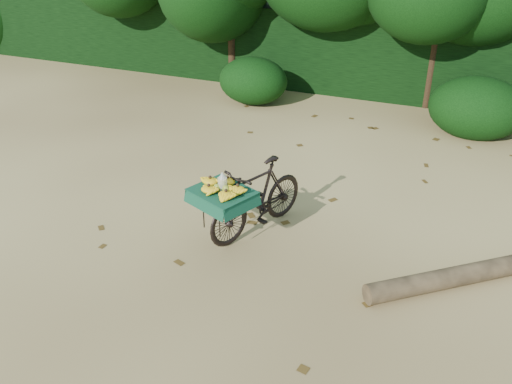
% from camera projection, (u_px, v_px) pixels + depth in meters
% --- Properties ---
extents(ground, '(80.00, 80.00, 0.00)m').
position_uv_depth(ground, '(336.00, 230.00, 7.29)').
color(ground, tan).
rests_on(ground, ground).
extents(vendor_bicycle, '(1.20, 1.81, 1.00)m').
position_uv_depth(vendor_bicycle, '(256.00, 197.00, 7.03)').
color(vendor_bicycle, black).
rests_on(vendor_bicycle, ground).
extents(fallen_log, '(2.72, 2.27, 0.24)m').
position_uv_depth(fallen_log, '(495.00, 269.00, 6.33)').
color(fallen_log, brown).
rests_on(fallen_log, ground).
extents(hedge_backdrop, '(26.00, 1.80, 1.80)m').
position_uv_depth(hedge_backdrop, '(413.00, 54.00, 11.98)').
color(hedge_backdrop, black).
rests_on(hedge_backdrop, ground).
extents(tree_row, '(14.50, 2.00, 4.00)m').
position_uv_depth(tree_row, '(382.00, 6.00, 11.02)').
color(tree_row, black).
rests_on(tree_row, ground).
extents(bush_clumps, '(8.80, 1.70, 0.90)m').
position_uv_depth(bush_clumps, '(421.00, 104.00, 10.40)').
color(bush_clumps, black).
rests_on(bush_clumps, ground).
extents(leaf_litter, '(7.00, 7.30, 0.01)m').
position_uv_depth(leaf_litter, '(348.00, 207.00, 7.81)').
color(leaf_litter, '#493513').
rests_on(leaf_litter, ground).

